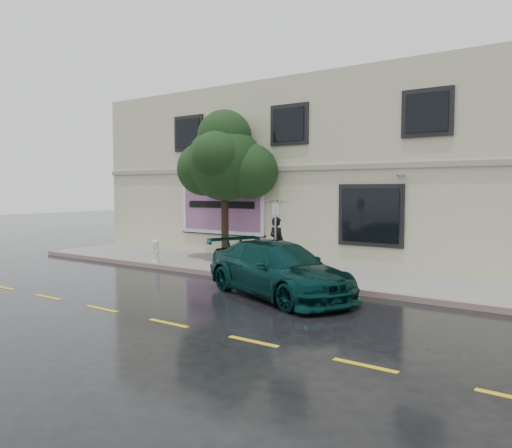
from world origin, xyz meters
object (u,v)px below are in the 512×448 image
Objects in this scene: car at (278,269)px; fire_hydrant at (156,251)px; pedestrian at (277,243)px; street_tree at (225,163)px.

car is 6.62m from fire_hydrant.
street_tree is at bearing -3.18° from pedestrian.
street_tree reaches higher than car.
street_tree is (-2.98, 0.94, 2.78)m from pedestrian.
street_tree is at bearing 73.25° from car.
car is 3.57m from pedestrian.
pedestrian is 4.65m from fire_hydrant.
street_tree reaches higher than pedestrian.
fire_hydrant is (-4.45, -1.28, -0.47)m from pedestrian.
fire_hydrant is (-6.40, 1.69, -0.16)m from car.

